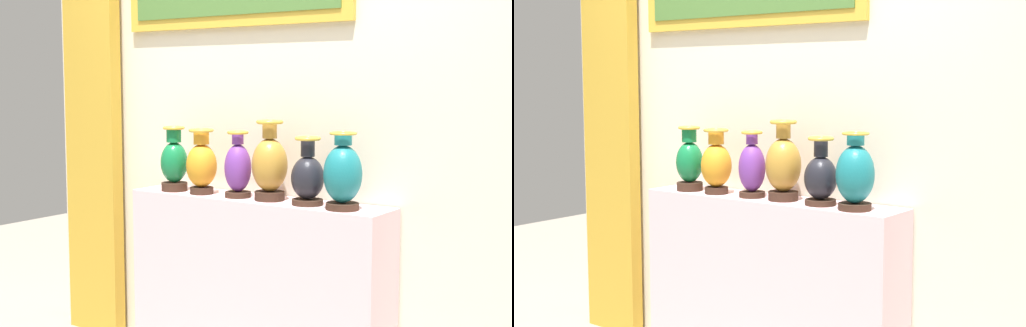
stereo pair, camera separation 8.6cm
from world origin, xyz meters
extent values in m
cube|color=beige|center=(0.00, 0.00, 0.47)|extent=(1.42, 0.28, 0.94)
cube|color=beige|center=(0.00, 0.20, 1.33)|extent=(3.17, 0.10, 2.66)
cube|color=gold|center=(-1.25, 0.08, 1.15)|extent=(0.40, 0.08, 2.30)
cylinder|color=#382319|center=(-0.50, -0.04, 0.96)|extent=(0.14, 0.14, 0.04)
ellipsoid|color=#14723D|center=(-0.50, -0.04, 1.09)|extent=(0.14, 0.14, 0.21)
cylinder|color=#14723D|center=(-0.50, -0.04, 1.24)|extent=(0.08, 0.08, 0.08)
torus|color=gold|center=(-0.50, -0.04, 1.27)|extent=(0.12, 0.12, 0.02)
cylinder|color=#382319|center=(-0.31, -0.05, 0.96)|extent=(0.12, 0.12, 0.04)
ellipsoid|color=orange|center=(-0.31, -0.05, 1.09)|extent=(0.16, 0.16, 0.22)
cylinder|color=orange|center=(-0.31, -0.05, 1.23)|extent=(0.08, 0.08, 0.07)
torus|color=gold|center=(-0.31, -0.05, 1.27)|extent=(0.13, 0.13, 0.02)
cylinder|color=#382319|center=(-0.09, -0.03, 0.95)|extent=(0.13, 0.13, 0.03)
ellipsoid|color=#6B3393|center=(-0.09, -0.03, 1.09)|extent=(0.13, 0.13, 0.24)
cylinder|color=#6B3393|center=(-0.09, -0.03, 1.24)|extent=(0.06, 0.06, 0.06)
torus|color=gold|center=(-0.09, -0.03, 1.27)|extent=(0.11, 0.11, 0.02)
cylinder|color=#382319|center=(0.09, -0.02, 0.96)|extent=(0.15, 0.15, 0.04)
ellipsoid|color=#B27F2D|center=(0.09, -0.02, 1.11)|extent=(0.18, 0.18, 0.26)
cylinder|color=#B27F2D|center=(0.09, -0.02, 1.28)|extent=(0.07, 0.07, 0.08)
torus|color=gold|center=(0.09, -0.02, 1.32)|extent=(0.13, 0.13, 0.02)
cylinder|color=#382319|center=(0.31, -0.02, 0.95)|extent=(0.15, 0.15, 0.03)
ellipsoid|color=black|center=(0.31, -0.02, 1.07)|extent=(0.16, 0.16, 0.20)
cylinder|color=black|center=(0.31, -0.02, 1.21)|extent=(0.07, 0.07, 0.08)
torus|color=gold|center=(0.31, -0.02, 1.25)|extent=(0.12, 0.12, 0.02)
cylinder|color=#382319|center=(0.51, -0.05, 0.96)|extent=(0.15, 0.15, 0.03)
ellipsoid|color=#19727A|center=(0.51, -0.05, 1.10)|extent=(0.18, 0.18, 0.26)
cylinder|color=#19727A|center=(0.51, -0.05, 1.26)|extent=(0.08, 0.08, 0.05)
torus|color=gold|center=(0.51, -0.05, 1.29)|extent=(0.12, 0.12, 0.01)
camera|label=1|loc=(2.10, -2.97, 1.52)|focal=52.12mm
camera|label=2|loc=(2.17, -2.92, 1.52)|focal=52.12mm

